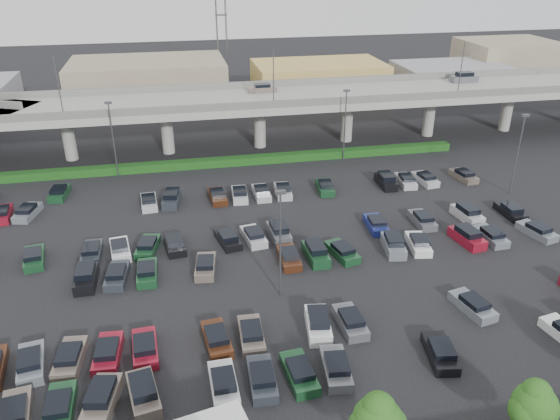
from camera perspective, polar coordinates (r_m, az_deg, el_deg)
The scene contains 7 objects.
ground at distance 56.28m, azimuth -1.61°, elevation -4.32°, with size 280.00×280.00×0.00m, color black.
overpass at distance 83.11m, azimuth -5.78°, elevation 10.92°, with size 150.00×13.00×15.80m.
hedge at distance 78.46m, azimuth -4.85°, elevation 5.11°, with size 66.00×1.60×1.10m, color #124013.
parked_cars at distance 52.61m, azimuth -2.04°, elevation -5.92°, with size 63.24×41.65×1.67m.
light_poles at distance 54.74m, azimuth -6.32°, elevation 1.95°, with size 66.90×48.38×10.30m.
distant_buildings at distance 114.31m, azimuth -0.97°, elevation 13.53°, with size 138.00×24.00×9.00m.
comm_tower at distance 123.17m, azimuth -6.21°, elevation 19.89°, with size 2.40×2.40×30.00m.
Camera 1 is at (-8.21, -47.89, 28.39)m, focal length 35.00 mm.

